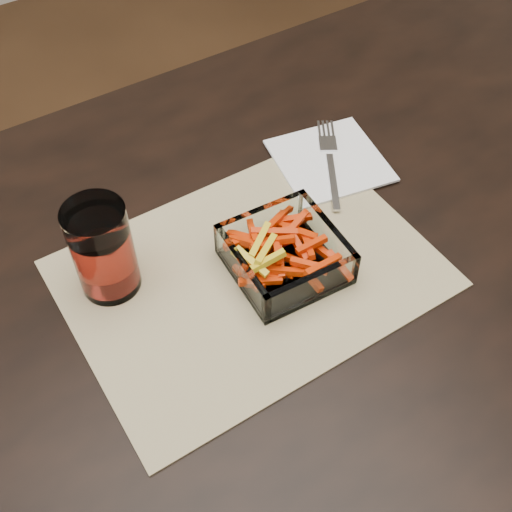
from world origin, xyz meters
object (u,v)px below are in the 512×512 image
at_px(dining_table, 297,293).
at_px(fork, 330,160).
at_px(glass_bowl, 285,256).
at_px(tumbler, 103,252).

bearing_deg(dining_table, fork, 41.02).
bearing_deg(fork, glass_bowl, -111.35).
relative_size(dining_table, glass_bowl, 11.50).
bearing_deg(glass_bowl, dining_table, 17.44).
bearing_deg(tumbler, dining_table, -20.46).
bearing_deg(glass_bowl, fork, 37.35).
bearing_deg(dining_table, tumbler, 159.54).
xyz_separation_m(glass_bowl, tumbler, (-0.20, 0.09, 0.04)).
height_order(tumbler, fork, tumbler).
height_order(dining_table, glass_bowl, glass_bowl).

